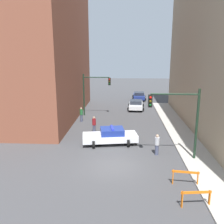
% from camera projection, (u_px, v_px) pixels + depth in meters
% --- Properties ---
extents(ground_plane, '(120.00, 120.00, 0.00)m').
position_uv_depth(ground_plane, '(114.00, 166.00, 17.54)').
color(ground_plane, '#424244').
extents(sidewalk_right, '(2.40, 44.00, 0.12)m').
position_uv_depth(sidewalk_right, '(204.00, 167.00, 17.22)').
color(sidewalk_right, '#B2ADA3').
rests_on(sidewalk_right, ground_plane).
extents(building_corner_left, '(14.00, 20.00, 16.59)m').
position_uv_depth(building_corner_left, '(19.00, 48.00, 29.78)').
color(building_corner_left, brown).
rests_on(building_corner_left, ground_plane).
extents(traffic_light_near, '(3.64, 0.35, 5.20)m').
position_uv_depth(traffic_light_near, '(181.00, 113.00, 17.83)').
color(traffic_light_near, black).
rests_on(traffic_light_near, sidewalk_right).
extents(traffic_light_far, '(3.44, 0.35, 5.20)m').
position_uv_depth(traffic_light_far, '(92.00, 89.00, 30.73)').
color(traffic_light_far, black).
rests_on(traffic_light_far, ground_plane).
extents(police_car, '(4.93, 2.82, 1.52)m').
position_uv_depth(police_car, '(110.00, 136.00, 21.62)').
color(police_car, white).
rests_on(police_car, ground_plane).
extents(parked_car_near, '(2.45, 4.40, 1.31)m').
position_uv_depth(parked_car_near, '(136.00, 105.00, 34.70)').
color(parked_car_near, silver).
rests_on(parked_car_near, ground_plane).
extents(parked_car_mid, '(2.37, 4.36, 1.31)m').
position_uv_depth(parked_car_mid, '(139.00, 96.00, 41.63)').
color(parked_car_mid, navy).
rests_on(parked_car_mid, ground_plane).
extents(pedestrian_crossing, '(0.42, 0.42, 1.66)m').
position_uv_depth(pedestrian_crossing, '(94.00, 124.00, 24.54)').
color(pedestrian_crossing, '#474C66').
rests_on(pedestrian_crossing, ground_plane).
extents(pedestrian_corner, '(0.46, 0.46, 1.66)m').
position_uv_depth(pedestrian_corner, '(81.00, 114.00, 28.54)').
color(pedestrian_corner, '#474C66').
rests_on(pedestrian_corner, ground_plane).
extents(pedestrian_sidewalk, '(0.40, 0.40, 1.66)m').
position_uv_depth(pedestrian_sidewalk, '(157.00, 144.00, 19.27)').
color(pedestrian_sidewalk, '#474C66').
rests_on(pedestrian_sidewalk, ground_plane).
extents(barrier_front, '(1.60, 0.32, 0.90)m').
position_uv_depth(barrier_front, '(196.00, 196.00, 12.79)').
color(barrier_front, orange).
rests_on(barrier_front, ground_plane).
extents(barrier_mid, '(1.59, 0.33, 0.90)m').
position_uv_depth(barrier_mid, '(185.00, 175.00, 14.94)').
color(barrier_mid, orange).
rests_on(barrier_mid, ground_plane).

